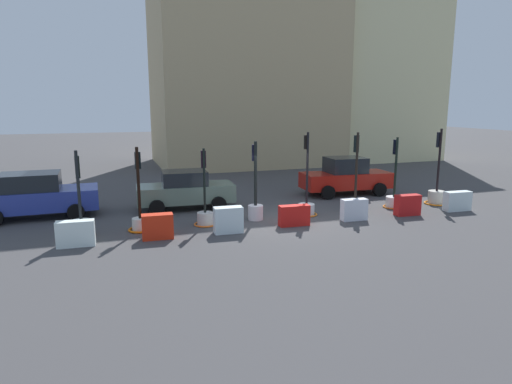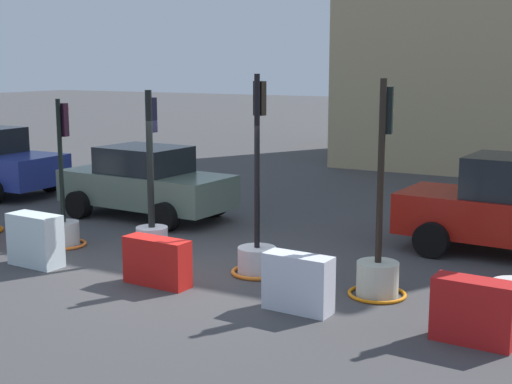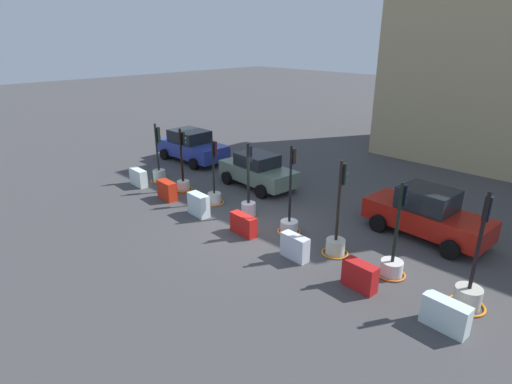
% 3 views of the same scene
% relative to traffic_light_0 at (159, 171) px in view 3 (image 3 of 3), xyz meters
% --- Properties ---
extents(ground_plane, '(120.00, 120.00, 0.00)m').
position_rel_traffic_light_0_xyz_m(ground_plane, '(7.34, -0.29, -0.51)').
color(ground_plane, '#424042').
extents(traffic_light_0, '(0.88, 0.88, 2.92)m').
position_rel_traffic_light_0_xyz_m(traffic_light_0, '(0.00, 0.00, 0.00)').
color(traffic_light_0, beige).
rests_on(traffic_light_0, ground_plane).
extents(traffic_light_1, '(0.88, 0.88, 2.97)m').
position_rel_traffic_light_0_xyz_m(traffic_light_1, '(1.94, 0.09, 0.01)').
color(traffic_light_1, silver).
rests_on(traffic_light_1, ground_plane).
extents(traffic_light_2, '(0.84, 0.84, 2.84)m').
position_rel_traffic_light_0_xyz_m(traffic_light_2, '(4.27, 0.07, -0.05)').
color(traffic_light_2, beige).
rests_on(traffic_light_2, ground_plane).
extents(traffic_light_3, '(0.58, 0.58, 3.04)m').
position_rel_traffic_light_0_xyz_m(traffic_light_3, '(6.28, 0.21, 0.14)').
color(traffic_light_3, silver).
rests_on(traffic_light_3, ground_plane).
extents(traffic_light_4, '(0.88, 0.88, 3.34)m').
position_rel_traffic_light_0_xyz_m(traffic_light_4, '(8.46, 0.22, -0.01)').
color(traffic_light_4, silver).
rests_on(traffic_light_4, ground_plane).
extents(traffic_light_5, '(0.90, 0.90, 3.29)m').
position_rel_traffic_light_0_xyz_m(traffic_light_5, '(10.62, 0.10, 0.05)').
color(traffic_light_5, beige).
rests_on(traffic_light_5, ground_plane).
extents(traffic_light_6, '(0.90, 0.90, 3.04)m').
position_rel_traffic_light_0_xyz_m(traffic_light_6, '(12.62, 0.22, -0.03)').
color(traffic_light_6, silver).
rests_on(traffic_light_6, ground_plane).
extents(traffic_light_7, '(1.01, 1.01, 3.36)m').
position_rel_traffic_light_0_xyz_m(traffic_light_7, '(14.85, 0.20, -0.02)').
color(traffic_light_7, '#BBB7AA').
rests_on(traffic_light_7, ground_plane).
extents(construction_barrier_0, '(1.17, 0.45, 0.82)m').
position_rel_traffic_light_0_xyz_m(construction_barrier_0, '(-0.13, -1.09, -0.10)').
color(construction_barrier_0, white).
rests_on(construction_barrier_0, ground_plane).
extents(construction_barrier_1, '(1.04, 0.49, 0.84)m').
position_rel_traffic_light_0_xyz_m(construction_barrier_1, '(2.40, -1.13, -0.09)').
color(construction_barrier_1, red).
rests_on(construction_barrier_1, ground_plane).
extents(construction_barrier_2, '(1.02, 0.49, 0.92)m').
position_rel_traffic_light_0_xyz_m(construction_barrier_2, '(4.81, -1.20, -0.05)').
color(construction_barrier_2, silver).
rests_on(construction_barrier_2, ground_plane).
extents(construction_barrier_3, '(1.15, 0.43, 0.76)m').
position_rel_traffic_light_0_xyz_m(construction_barrier_3, '(7.35, -1.08, -0.13)').
color(construction_barrier_3, red).
rests_on(construction_barrier_3, ground_plane).
extents(construction_barrier_4, '(1.02, 0.43, 0.83)m').
position_rel_traffic_light_0_xyz_m(construction_barrier_4, '(9.85, -1.11, -0.09)').
color(construction_barrier_4, silver).
rests_on(construction_barrier_4, ground_plane).
extents(construction_barrier_5, '(1.04, 0.46, 0.83)m').
position_rel_traffic_light_0_xyz_m(construction_barrier_5, '(12.31, -1.11, -0.09)').
color(construction_barrier_5, red).
rests_on(construction_barrier_5, ground_plane).
extents(construction_barrier_6, '(1.17, 0.47, 0.82)m').
position_rel_traffic_light_0_xyz_m(construction_barrier_6, '(14.78, -1.14, -0.10)').
color(construction_barrier_6, silver).
rests_on(construction_barrier_6, ground_plane).
extents(car_red_compact, '(4.49, 2.29, 1.84)m').
position_rel_traffic_light_0_xyz_m(car_red_compact, '(12.14, 3.50, 0.37)').
color(car_red_compact, '#A5170F').
rests_on(car_red_compact, ground_plane).
extents(car_blue_estate, '(4.52, 2.33, 1.78)m').
position_rel_traffic_light_0_xyz_m(car_blue_estate, '(-1.77, 3.35, 0.37)').
color(car_blue_estate, '#283893').
rests_on(car_blue_estate, ground_plane).
extents(car_grey_saloon, '(4.16, 2.25, 1.63)m').
position_rel_traffic_light_0_xyz_m(car_grey_saloon, '(4.06, 2.95, 0.30)').
color(car_grey_saloon, slate).
rests_on(car_grey_saloon, ground_plane).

